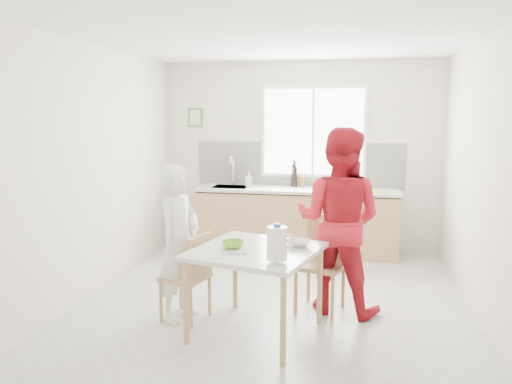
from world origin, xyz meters
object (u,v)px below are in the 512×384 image
at_px(chair_left, 191,273).
at_px(chair_far, 323,259).
at_px(bowl_green, 233,244).
at_px(person_red, 338,221).
at_px(person_white, 179,243).
at_px(bowl_white, 298,243).
at_px(milk_jug, 277,243).
at_px(wine_bottle_b, 295,176).
at_px(dining_table, 256,258).
at_px(wine_bottle_a, 294,175).

xyz_separation_m(chair_left, chair_far, (1.21, 0.54, 0.05)).
bearing_deg(bowl_green, person_red, 37.79).
distance_m(person_white, bowl_white, 1.14).
relative_size(chair_far, milk_jug, 3.22).
distance_m(bowl_green, milk_jug, 0.59).
xyz_separation_m(person_white, bowl_white, (1.14, -0.04, 0.06)).
xyz_separation_m(bowl_green, milk_jug, (0.45, -0.35, 0.13)).
relative_size(person_white, wine_bottle_b, 4.97).
xyz_separation_m(person_red, bowl_white, (-0.34, -0.53, -0.11)).
bearing_deg(person_red, chair_left, 35.71).
bearing_deg(dining_table, milk_jug, -55.19).
distance_m(person_white, milk_jug, 1.18).
distance_m(bowl_green, bowl_white, 0.58).
height_order(chair_left, wine_bottle_b, wine_bottle_b).
distance_m(dining_table, wine_bottle_b, 2.90).
bearing_deg(milk_jug, wine_bottle_b, 108.70).
distance_m(chair_far, bowl_white, 0.64).
relative_size(person_white, person_red, 0.82).
xyz_separation_m(chair_left, wine_bottle_a, (0.65, 2.73, 0.61)).
bearing_deg(milk_jug, person_red, 81.38).
relative_size(dining_table, person_white, 0.83).
bearing_deg(dining_table, bowl_green, 179.54).
bearing_deg(bowl_white, person_white, 178.19).
distance_m(dining_table, chair_far, 0.91).
distance_m(person_red, wine_bottle_b, 2.28).
height_order(dining_table, milk_jug, milk_jug).
bearing_deg(dining_table, wine_bottle_b, 89.85).
bearing_deg(person_red, milk_jug, 81.38).
distance_m(person_red, milk_jug, 1.14).
height_order(bowl_white, wine_bottle_a, wine_bottle_a).
height_order(chair_far, person_red, person_red).
xyz_separation_m(chair_far, wine_bottle_b, (-0.54, 2.16, 0.55)).
relative_size(milk_jug, wine_bottle_b, 0.98).
bearing_deg(wine_bottle_b, dining_table, -90.15).
bearing_deg(chair_left, person_red, 125.71).
height_order(dining_table, chair_left, chair_left).
height_order(dining_table, person_red, person_red).
xyz_separation_m(person_white, bowl_green, (0.58, -0.20, 0.07)).
bearing_deg(wine_bottle_b, person_white, -106.53).
bearing_deg(bowl_white, person_red, 57.44).
relative_size(dining_table, chair_far, 1.31).
bearing_deg(wine_bottle_a, milk_jug, -85.42).
distance_m(dining_table, chair_left, 0.73).
relative_size(bowl_green, milk_jug, 0.67).
distance_m(chair_far, bowl_green, 1.07).
height_order(chair_left, milk_jug, milk_jug).
relative_size(chair_left, bowl_white, 3.90).
xyz_separation_m(bowl_white, wine_bottle_a, (-0.37, 2.74, 0.27)).
distance_m(milk_jug, wine_bottle_b, 3.24).
xyz_separation_m(milk_jug, wine_bottle_a, (-0.26, 3.25, 0.14)).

